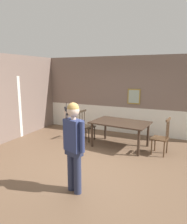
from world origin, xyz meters
TOP-DOWN VIEW (x-y plane):
  - ground_plane at (0.00, 0.00)m, footprint 7.18×7.18m
  - room_back_partition at (0.00, 2.95)m, footprint 6.52×0.17m
  - dining_table at (0.25, 1.42)m, footprint 1.76×1.24m
  - chair_near_window at (1.46, 1.28)m, footprint 0.47×0.47m
  - chair_by_doorway at (-0.96, 1.56)m, footprint 0.49×0.49m
  - person_figure at (0.20, -1.29)m, footprint 0.50×0.31m

SIDE VIEW (x-z plane):
  - ground_plane at x=0.00m, z-range 0.00..0.00m
  - chair_by_doorway at x=-0.96m, z-range -0.01..0.98m
  - chair_near_window at x=1.46m, z-range -0.03..1.00m
  - dining_table at x=0.25m, z-range 0.30..1.07m
  - person_figure at x=0.20m, z-range 0.12..1.83m
  - room_back_partition at x=0.00m, z-range -0.05..2.74m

